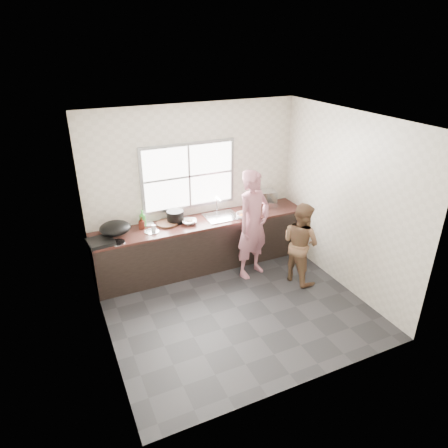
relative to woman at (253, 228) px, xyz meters
name	(u,v)px	position (x,y,z in m)	size (l,w,h in m)	color
floor	(236,307)	(-0.65, -0.74, -0.84)	(3.60, 3.20, 0.01)	#262628
ceiling	(239,120)	(-0.65, -0.74, 1.87)	(3.60, 3.20, 0.01)	silver
wall_back	(195,187)	(-0.65, 0.87, 0.51)	(3.60, 0.01, 2.70)	beige
wall_left	(98,251)	(-2.46, -0.74, 0.51)	(0.01, 3.20, 2.70)	beige
wall_right	(346,202)	(1.15, -0.74, 0.51)	(0.01, 3.20, 2.70)	beige
wall_front	(309,286)	(-0.65, -2.34, 0.51)	(3.60, 0.01, 2.70)	beige
cabinet	(203,245)	(-0.65, 0.55, -0.43)	(3.60, 0.62, 0.82)	black
countertop	(202,222)	(-0.65, 0.55, 0.00)	(3.60, 0.64, 0.04)	#381C17
sink	(222,217)	(-0.30, 0.55, 0.03)	(0.55, 0.45, 0.02)	silver
faucet	(217,205)	(-0.30, 0.75, 0.17)	(0.02, 0.02, 0.30)	silver
window_frame	(189,176)	(-0.75, 0.85, 0.71)	(1.60, 0.05, 1.10)	#9EA0A5
window_glazing	(189,176)	(-0.75, 0.83, 0.71)	(1.50, 0.01, 1.00)	white
woman	(253,228)	(0.00, 0.00, 0.00)	(0.61, 0.40, 1.67)	#B66D7C
person_side	(301,243)	(0.59, -0.48, -0.17)	(0.65, 0.51, 1.33)	brown
cutting_board	(167,223)	(-1.22, 0.65, 0.04)	(0.35, 0.35, 0.04)	#321E13
cleaver	(190,222)	(-0.88, 0.50, 0.07)	(0.19, 0.09, 0.01)	silver
bowl_mince	(189,222)	(-0.88, 0.53, 0.05)	(0.24, 0.24, 0.06)	silver
bowl_crabs	(243,216)	(0.02, 0.37, 0.06)	(0.20, 0.20, 0.06)	white
bowl_held	(242,214)	(0.04, 0.45, 0.05)	(0.18, 0.18, 0.06)	white
black_pot	(175,217)	(-1.07, 0.68, 0.12)	(0.28, 0.28, 0.20)	black
plate_food	(148,224)	(-1.50, 0.78, 0.03)	(0.19, 0.19, 0.02)	silver
bottle_green	(143,219)	(-1.59, 0.72, 0.17)	(0.11, 0.11, 0.28)	#2D822A
bottle_brown_tall	(142,223)	(-1.62, 0.68, 0.11)	(0.08, 0.08, 0.18)	#4D1C13
bottle_brown_short	(173,218)	(-1.10, 0.69, 0.10)	(0.12, 0.12, 0.15)	#3E210F
glass_jar	(154,228)	(-1.48, 0.51, 0.07)	(0.07, 0.07, 0.10)	#BABDC0
burner	(100,242)	(-2.30, 0.42, 0.05)	(0.37, 0.37, 0.05)	black
wok	(115,228)	(-2.05, 0.55, 0.17)	(0.46, 0.46, 0.17)	black
dish_rack	(264,199)	(0.57, 0.65, 0.17)	(0.40, 0.28, 0.30)	silver
pot_lid_left	(117,242)	(-2.08, 0.34, 0.03)	(0.23, 0.23, 0.01)	silver
pot_lid_right	(152,231)	(-1.52, 0.49, 0.03)	(0.23, 0.23, 0.01)	silver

